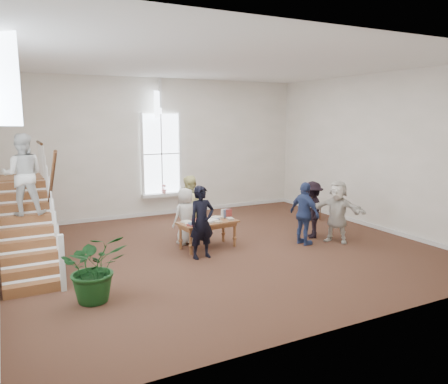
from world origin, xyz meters
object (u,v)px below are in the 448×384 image
floor_plant (95,267)px  side_chair (310,201)px  library_table (207,224)px  elderly_woman (186,216)px  woman_cluster_c (337,211)px  woman_cluster_b (312,210)px  person_yellow (189,207)px  woman_cluster_a (305,214)px  police_officer (202,222)px

floor_plant → side_chair: floor_plant is taller
library_table → elderly_woman: size_ratio=1.04×
woman_cluster_c → floor_plant: 6.46m
floor_plant → library_table: bearing=32.5°
elderly_woman → woman_cluster_b: bearing=148.7°
person_yellow → floor_plant: bearing=13.1°
person_yellow → library_table: bearing=60.1°
person_yellow → woman_cluster_a: person_yellow is taller
woman_cluster_a → side_chair: size_ratio=1.56×
police_officer → woman_cluster_a: (2.79, -0.20, -0.04)m
library_table → floor_plant: floor_plant is taller
police_officer → elderly_woman: 1.26m
woman_cluster_b → floor_plant: (-6.09, -1.59, -0.15)m
person_yellow → floor_plant: 4.39m
woman_cluster_b → floor_plant: 6.30m
person_yellow → police_officer: bearing=45.3°
person_yellow → floor_plant: (-3.10, -3.10, -0.22)m
library_table → person_yellow: size_ratio=0.90×
woman_cluster_a → side_chair: bearing=-49.9°
side_chair → library_table: bearing=-168.6°
woman_cluster_c → woman_cluster_b: bearing=169.6°
floor_plant → woman_cluster_a: bearing=11.8°
floor_plant → woman_cluster_b: bearing=14.7°
library_table → person_yellow: 1.13m
person_yellow → woman_cluster_c: 3.94m
elderly_woman → floor_plant: elderly_woman is taller
elderly_woman → woman_cluster_c: (3.59, -1.65, 0.09)m
woman_cluster_b → person_yellow: bearing=-88.8°
police_officer → side_chair: police_officer is taller
library_table → woman_cluster_a: 2.51m
woman_cluster_a → library_table: bearing=61.4°
police_officer → person_yellow: size_ratio=1.00×
police_officer → elderly_woman: police_officer is taller
library_table → person_yellow: person_yellow is taller
woman_cluster_b → library_table: bearing=-69.8°
side_chair → floor_plant: bearing=-161.7°
library_table → woman_cluster_b: woman_cluster_b is taller
woman_cluster_c → floor_plant: bearing=-116.7°
police_officer → woman_cluster_c: police_officer is taller
woman_cluster_b → side_chair: bearing=170.9°
woman_cluster_a → side_chair: woman_cluster_a is taller
library_table → elderly_woman: elderly_woman is taller
woman_cluster_b → side_chair: woman_cluster_b is taller
elderly_woman → floor_plant: bearing=28.6°
library_table → woman_cluster_a: bearing=-25.5°
woman_cluster_b → side_chair: 2.17m
woman_cluster_a → floor_plant: (-5.49, -1.14, -0.19)m
police_officer → woman_cluster_a: size_ratio=1.05×
elderly_woman → side_chair: bearing=174.6°
woman_cluster_c → police_officer: bearing=-131.4°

